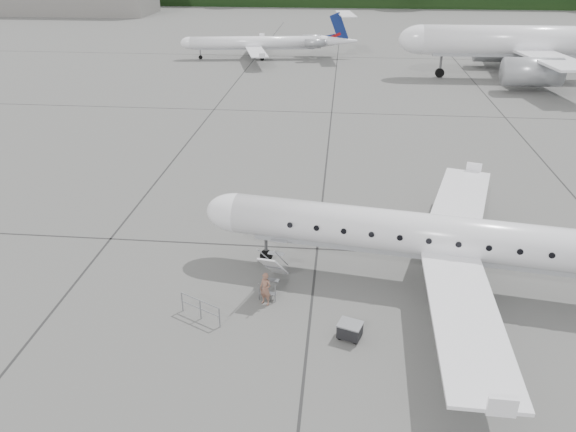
# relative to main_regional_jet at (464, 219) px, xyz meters

# --- Properties ---
(ground) EXTENTS (320.00, 320.00, 0.00)m
(ground) POSITION_rel_main_regional_jet_xyz_m (-0.27, -2.48, -3.68)
(ground) COLOR #5F5F5D
(ground) RESTS_ON ground
(main_regional_jet) EXTENTS (31.48, 24.74, 7.36)m
(main_regional_jet) POSITION_rel_main_regional_jet_xyz_m (0.00, 0.00, 0.00)
(main_regional_jet) COLOR white
(main_regional_jet) RESTS_ON ground
(airstair) EXTENTS (1.22, 2.62, 2.31)m
(airstair) POSITION_rel_main_regional_jet_xyz_m (-8.85, -1.02, -2.53)
(airstair) COLOR white
(airstair) RESTS_ON ground
(passenger) EXTENTS (0.71, 0.63, 1.64)m
(passenger) POSITION_rel_main_regional_jet_xyz_m (-9.06, -2.42, -2.86)
(passenger) COLOR #855948
(passenger) RESTS_ON ground
(safety_railing) EXTENTS (1.99, 1.09, 1.00)m
(safety_railing) POSITION_rel_main_regional_jet_xyz_m (-11.81, -3.87, -3.18)
(safety_railing) COLOR gray
(safety_railing) RESTS_ON ground
(baggage_cart) EXTENTS (1.15, 1.04, 0.82)m
(baggage_cart) POSITION_rel_main_regional_jet_xyz_m (-5.14, -4.59, -3.27)
(baggage_cart) COLOR black
(baggage_cart) RESTS_ON ground
(bg_narrowbody) EXTENTS (35.46, 25.97, 12.50)m
(bg_narrowbody) POSITION_rel_main_regional_jet_xyz_m (16.92, 47.96, 2.57)
(bg_narrowbody) COLOR white
(bg_narrowbody) RESTS_ON ground
(bg_regional_left) EXTENTS (25.94, 20.29, 6.23)m
(bg_regional_left) POSITION_rel_main_regional_jet_xyz_m (-18.53, 57.47, -0.56)
(bg_regional_left) COLOR white
(bg_regional_left) RESTS_ON ground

